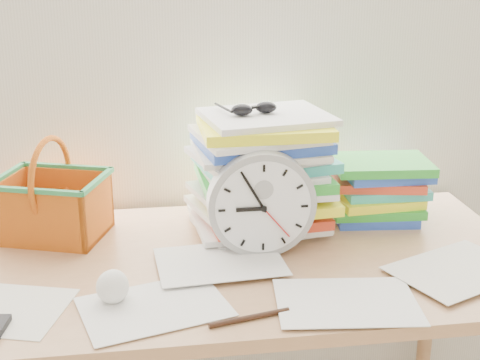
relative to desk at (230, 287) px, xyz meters
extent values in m
cube|color=white|center=(0.00, 0.38, 0.62)|extent=(2.40, 0.01, 2.50)
cube|color=tan|center=(0.00, 0.00, 0.06)|extent=(1.40, 0.70, 0.03)
cylinder|color=tan|center=(0.65, 0.30, -0.32)|extent=(0.04, 0.04, 0.72)
cylinder|color=#9F9F9F|center=(0.08, 0.02, 0.20)|extent=(0.25, 0.05, 0.25)
sphere|color=white|center=(-0.26, -0.17, 0.11)|extent=(0.07, 0.07, 0.07)
cylinder|color=black|center=(0.00, -0.28, 0.08)|extent=(0.16, 0.05, 0.01)
camera|label=1|loc=(-0.18, -1.40, 0.75)|focal=50.00mm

